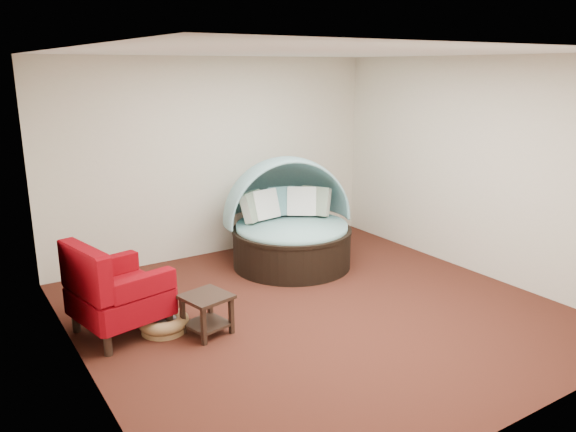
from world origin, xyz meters
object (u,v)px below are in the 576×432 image
pet_basket (164,323)px  red_armchair (114,292)px  canopy_daybed (289,215)px  side_table (207,309)px

pet_basket → red_armchair: (-0.42, 0.20, 0.37)m
canopy_daybed → side_table: size_ratio=3.77×
canopy_daybed → red_armchair: size_ratio=1.95×
canopy_daybed → side_table: bearing=-131.7°
canopy_daybed → pet_basket: bearing=-142.1°
side_table → canopy_daybed: bearing=35.6°
pet_basket → side_table: 0.50m
canopy_daybed → red_armchair: (-2.65, -0.85, -0.23)m
red_armchair → canopy_daybed: bearing=5.9°
pet_basket → red_armchair: bearing=154.7°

